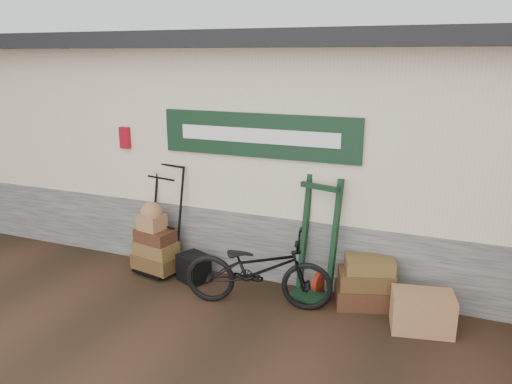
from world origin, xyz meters
TOP-DOWN VIEW (x-y plane):
  - ground at (0.00, 0.00)m, footprint 80.00×80.00m
  - station_building at (-0.01, 2.74)m, footprint 14.40×4.10m
  - porter_trolley at (-1.64, 0.80)m, footprint 0.85×0.70m
  - green_barrow at (0.54, 0.82)m, footprint 0.64×0.58m
  - suitcase_stack at (1.16, 0.80)m, footprint 0.80×0.63m
  - wicker_hamper at (1.83, 0.48)m, footprint 0.72×0.54m
  - black_trunk at (-1.08, 0.61)m, footprint 0.46×0.43m
  - bicycle at (-0.04, 0.31)m, footprint 0.97×1.87m

SIDE VIEW (x-z plane):
  - ground at x=0.00m, z-range 0.00..0.00m
  - black_trunk at x=-1.08m, z-range 0.00..0.37m
  - wicker_hamper at x=1.83m, z-range 0.00..0.42m
  - suitcase_stack at x=1.16m, z-range 0.00..0.62m
  - bicycle at x=-0.04m, z-range 0.00..1.03m
  - green_barrow at x=0.54m, z-range 0.00..1.50m
  - porter_trolley at x=-1.64m, z-range 0.00..1.50m
  - station_building at x=-0.01m, z-range 0.01..3.21m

